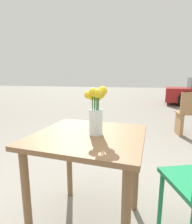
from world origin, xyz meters
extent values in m
cube|color=brown|center=(0.00, 0.00, 0.72)|extent=(0.77, 0.74, 0.03)
cylinder|color=brown|center=(-0.32, -0.27, 0.35)|extent=(0.05, 0.05, 0.70)
cylinder|color=brown|center=(-0.29, 0.31, 0.35)|extent=(0.05, 0.05, 0.70)
cylinder|color=brown|center=(0.32, 0.27, 0.35)|extent=(0.05, 0.05, 0.70)
cylinder|color=silver|center=(0.05, 0.00, 0.82)|extent=(0.09, 0.09, 0.17)
cylinder|color=silver|center=(0.05, 0.00, 0.79)|extent=(0.08, 0.08, 0.09)
cylinder|color=#337038|center=(0.07, 0.01, 0.88)|extent=(0.01, 0.01, 0.26)
sphere|color=yellow|center=(0.09, 0.01, 1.03)|extent=(0.06, 0.06, 0.06)
cylinder|color=#337038|center=(0.06, 0.02, 0.87)|extent=(0.01, 0.01, 0.24)
sphere|color=yellow|center=(0.08, 0.04, 1.00)|extent=(0.05, 0.05, 0.05)
cylinder|color=#337038|center=(0.05, 0.02, 0.85)|extent=(0.01, 0.01, 0.22)
sphere|color=yellow|center=(0.05, 0.05, 0.98)|extent=(0.05, 0.05, 0.05)
cylinder|color=#337038|center=(0.04, 0.02, 0.86)|extent=(0.01, 0.01, 0.23)
sphere|color=yellow|center=(0.01, 0.03, 0.99)|extent=(0.05, 0.05, 0.05)
cylinder|color=#337038|center=(0.03, 0.00, 0.86)|extent=(0.01, 0.01, 0.24)
sphere|color=yellow|center=(0.00, -0.01, 1.00)|extent=(0.05, 0.05, 0.05)
cylinder|color=#337038|center=(0.05, -0.01, 0.88)|extent=(0.01, 0.01, 0.26)
sphere|color=yellow|center=(0.04, -0.04, 1.02)|extent=(0.05, 0.05, 0.05)
cylinder|color=#337038|center=(0.06, -0.01, 0.87)|extent=(0.01, 0.01, 0.25)
sphere|color=yellow|center=(0.07, -0.03, 1.01)|extent=(0.06, 0.06, 0.06)
cylinder|color=#197A47|center=(0.51, 0.14, 0.22)|extent=(0.03, 0.03, 0.44)
cube|color=#9E7047|center=(1.07, 2.55, 0.21)|extent=(0.10, 0.33, 0.43)
cylinder|color=black|center=(2.19, 7.91, 0.30)|extent=(0.62, 0.25, 0.60)
cylinder|color=black|center=(2.00, 6.28, 0.30)|extent=(0.62, 0.25, 0.60)
camera|label=1|loc=(0.34, -1.09, 1.11)|focal=28.00mm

